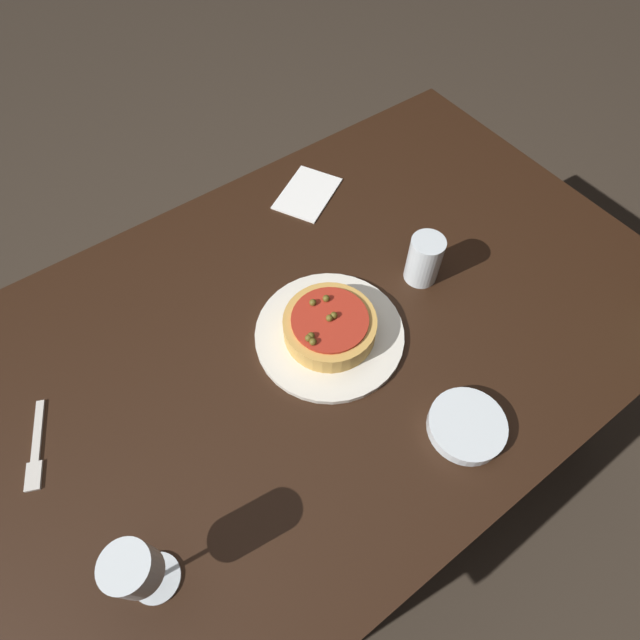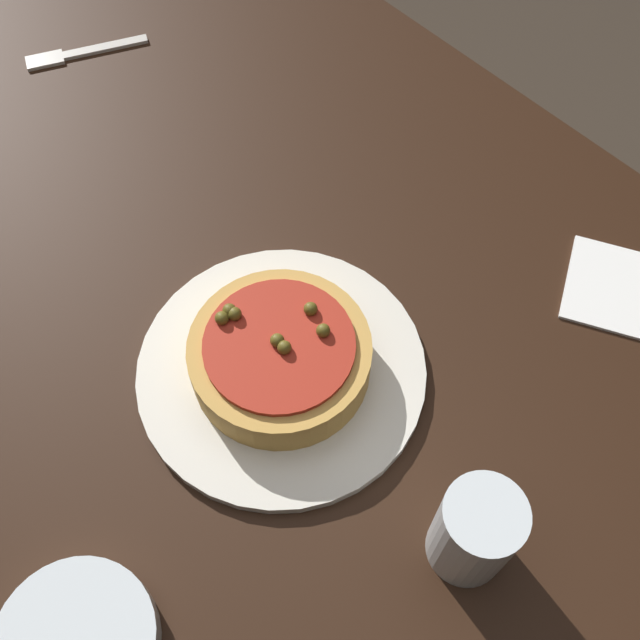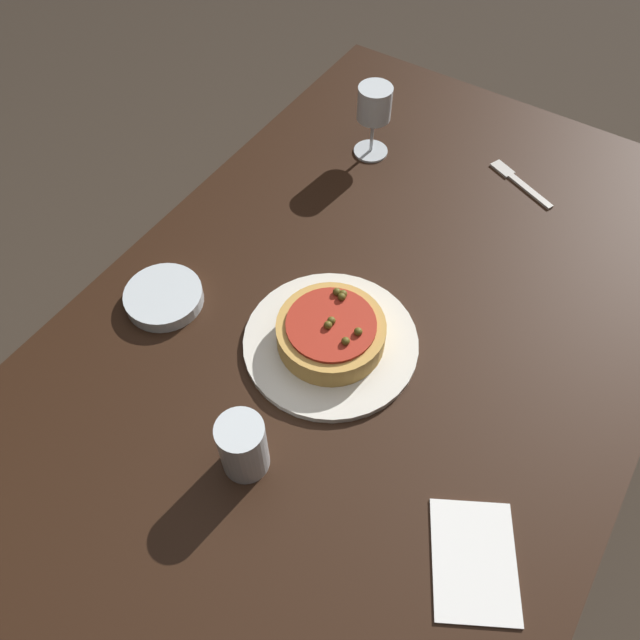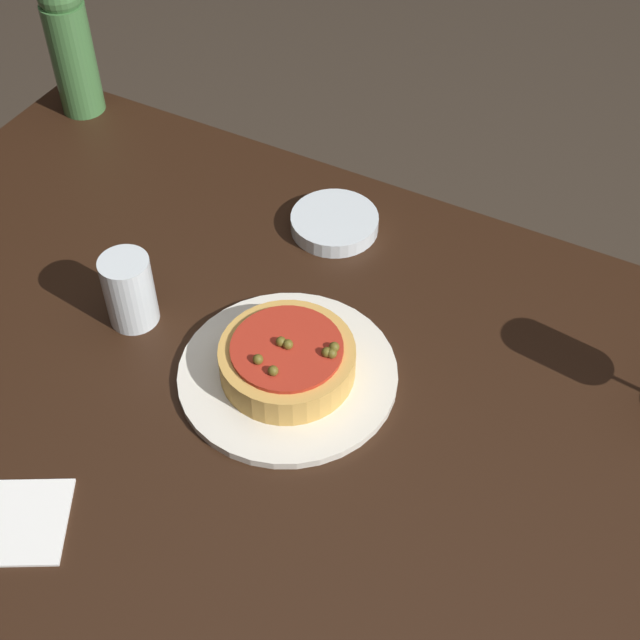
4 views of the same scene
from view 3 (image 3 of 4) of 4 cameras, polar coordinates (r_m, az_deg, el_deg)
ground_plane at (r=1.73m, az=2.27°, el=-15.27°), size 14.00×14.00×0.00m
dining_table at (r=1.14m, az=3.34°, el=-3.62°), size 1.56×0.94×0.73m
dinner_plate at (r=1.06m, az=0.98°, el=-2.06°), size 0.30×0.30×0.01m
pizza at (r=1.03m, az=1.02°, el=-1.11°), size 0.18×0.18×0.06m
wine_glass at (r=1.34m, az=4.98°, el=18.82°), size 0.07×0.07×0.16m
water_cup at (r=0.92m, az=-7.06°, el=-11.39°), size 0.07×0.07×0.11m
side_bowl at (r=1.14m, az=-14.08°, el=2.04°), size 0.14×0.14×0.03m
fork at (r=1.39m, az=17.63°, el=12.00°), size 0.08×0.16×0.00m
paper_napkin at (r=0.94m, az=13.90°, el=-20.55°), size 0.20×0.18×0.00m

